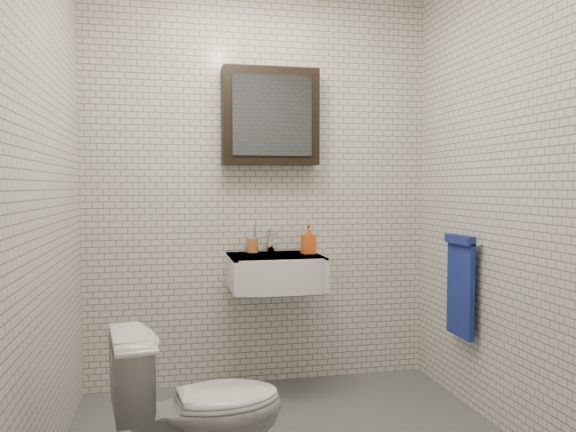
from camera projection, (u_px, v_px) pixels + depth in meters
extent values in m
cube|color=silver|center=(261.00, 189.00, 3.58)|extent=(2.20, 0.02, 2.50)
cube|color=silver|center=(371.00, 192.00, 1.63)|extent=(2.20, 0.02, 2.50)
cube|color=silver|center=(42.00, 190.00, 2.38)|extent=(0.02, 2.00, 2.50)
cube|color=silver|center=(507.00, 189.00, 2.83)|extent=(0.02, 2.00, 2.50)
cube|color=white|center=(275.00, 272.00, 3.40)|extent=(0.55, 0.45, 0.20)
cylinder|color=silver|center=(275.00, 257.00, 3.41)|extent=(0.31, 0.31, 0.02)
cylinder|color=silver|center=(275.00, 255.00, 3.41)|extent=(0.04, 0.04, 0.01)
cube|color=white|center=(275.00, 256.00, 3.39)|extent=(0.55, 0.45, 0.01)
cylinder|color=silver|center=(270.00, 247.00, 3.55)|extent=(0.06, 0.06, 0.06)
cylinder|color=silver|center=(270.00, 238.00, 3.55)|extent=(0.03, 0.03, 0.08)
cylinder|color=silver|center=(272.00, 234.00, 3.49)|extent=(0.02, 0.12, 0.02)
cube|color=silver|center=(269.00, 229.00, 3.58)|extent=(0.02, 0.09, 0.01)
cube|color=black|center=(270.00, 117.00, 3.50)|extent=(0.60, 0.14, 0.60)
cube|color=#3F444C|center=(273.00, 115.00, 3.43)|extent=(0.49, 0.01, 0.49)
cylinder|color=silver|center=(464.00, 242.00, 3.18)|extent=(0.02, 0.30, 0.02)
cylinder|color=silver|center=(456.00, 240.00, 3.31)|extent=(0.04, 0.02, 0.02)
cylinder|color=silver|center=(479.00, 244.00, 3.06)|extent=(0.04, 0.02, 0.02)
cube|color=navy|center=(460.00, 289.00, 3.19)|extent=(0.03, 0.26, 0.54)
cube|color=navy|center=(460.00, 240.00, 3.18)|extent=(0.05, 0.26, 0.05)
cylinder|color=#B86B2E|center=(252.00, 245.00, 3.53)|extent=(0.09, 0.09, 0.09)
cylinder|color=white|center=(250.00, 236.00, 3.51)|extent=(0.02, 0.03, 0.17)
cylinder|color=#3F76CB|center=(254.00, 238.00, 3.52)|extent=(0.01, 0.02, 0.15)
cylinder|color=white|center=(251.00, 235.00, 3.54)|extent=(0.02, 0.03, 0.18)
cylinder|color=#3F76CB|center=(255.00, 237.00, 3.54)|extent=(0.02, 0.04, 0.16)
imported|color=orange|center=(308.00, 239.00, 3.46)|extent=(0.09, 0.09, 0.18)
imported|color=silver|center=(200.00, 410.00, 2.29)|extent=(0.74, 0.49, 0.70)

